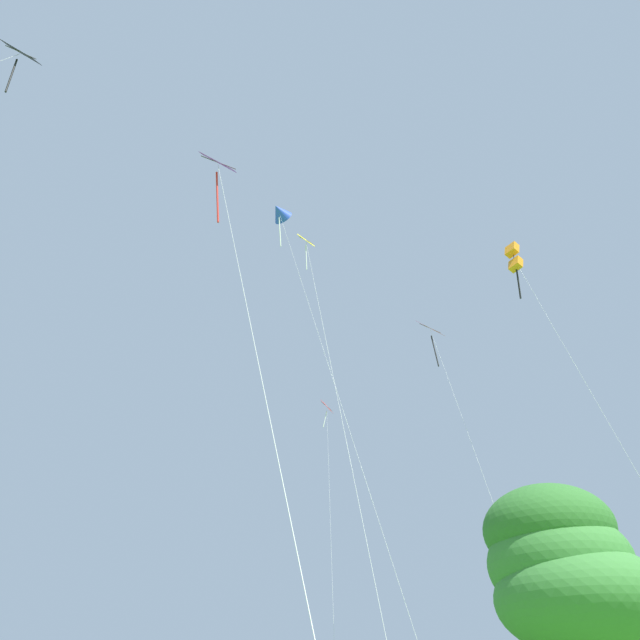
{
  "coord_description": "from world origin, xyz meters",
  "views": [
    {
      "loc": [
        -1.32,
        -4.02,
        1.65
      ],
      "look_at": [
        7.7,
        21.13,
        20.09
      ],
      "focal_mm": 31.95,
      "sensor_mm": 36.0,
      "label": 1
    }
  ],
  "objects_px": {
    "kite_orange_box": "(514,259)",
    "kite_purple_streamer": "(219,177)",
    "kite_pink_low": "(434,341)",
    "kite_red_high": "(327,419)",
    "kite_yellow_diamond": "(310,262)",
    "kite_blue_delta": "(280,212)",
    "kite_black_large": "(6,63)",
    "tree_left_oak": "(565,571)"
  },
  "relations": [
    {
      "from": "kite_purple_streamer",
      "to": "tree_left_oak",
      "type": "relative_size",
      "value": 1.92
    },
    {
      "from": "kite_pink_low",
      "to": "kite_black_large",
      "type": "height_order",
      "value": "kite_black_large"
    },
    {
      "from": "kite_yellow_diamond",
      "to": "tree_left_oak",
      "type": "relative_size",
      "value": 2.24
    },
    {
      "from": "kite_red_high",
      "to": "tree_left_oak",
      "type": "height_order",
      "value": "kite_red_high"
    },
    {
      "from": "kite_orange_box",
      "to": "tree_left_oak",
      "type": "distance_m",
      "value": 17.08
    },
    {
      "from": "kite_yellow_diamond",
      "to": "kite_red_high",
      "type": "bearing_deg",
      "value": 67.97
    },
    {
      "from": "kite_blue_delta",
      "to": "kite_red_high",
      "type": "xyz_separation_m",
      "value": [
        11.04,
        20.64,
        -4.64
      ]
    },
    {
      "from": "kite_pink_low",
      "to": "kite_purple_streamer",
      "type": "bearing_deg",
      "value": -141.54
    },
    {
      "from": "kite_blue_delta",
      "to": "kite_red_high",
      "type": "distance_m",
      "value": 23.86
    },
    {
      "from": "kite_purple_streamer",
      "to": "kite_yellow_diamond",
      "type": "height_order",
      "value": "kite_yellow_diamond"
    },
    {
      "from": "kite_blue_delta",
      "to": "kite_orange_box",
      "type": "bearing_deg",
      "value": -29.07
    },
    {
      "from": "kite_purple_streamer",
      "to": "kite_blue_delta",
      "type": "distance_m",
      "value": 18.33
    },
    {
      "from": "kite_pink_low",
      "to": "kite_black_large",
      "type": "xyz_separation_m",
      "value": [
        -25.51,
        -11.89,
        0.29
      ]
    },
    {
      "from": "kite_orange_box",
      "to": "kite_red_high",
      "type": "xyz_separation_m",
      "value": [
        -1.55,
        27.63,
        1.56
      ]
    },
    {
      "from": "kite_orange_box",
      "to": "kite_purple_streamer",
      "type": "bearing_deg",
      "value": -162.72
    },
    {
      "from": "kite_orange_box",
      "to": "tree_left_oak",
      "type": "height_order",
      "value": "kite_orange_box"
    },
    {
      "from": "kite_purple_streamer",
      "to": "kite_black_large",
      "type": "bearing_deg",
      "value": 169.93
    },
    {
      "from": "kite_red_high",
      "to": "kite_yellow_diamond",
      "type": "bearing_deg",
      "value": -112.03
    },
    {
      "from": "kite_blue_delta",
      "to": "kite_pink_low",
      "type": "bearing_deg",
      "value": 3.99
    },
    {
      "from": "kite_yellow_diamond",
      "to": "kite_black_large",
      "type": "height_order",
      "value": "kite_black_large"
    },
    {
      "from": "kite_orange_box",
      "to": "kite_pink_low",
      "type": "distance_m",
      "value": 7.99
    },
    {
      "from": "kite_purple_streamer",
      "to": "kite_blue_delta",
      "type": "xyz_separation_m",
      "value": [
        5.5,
        12.62,
        12.11
      ]
    },
    {
      "from": "kite_orange_box",
      "to": "kite_black_large",
      "type": "height_order",
      "value": "kite_orange_box"
    },
    {
      "from": "kite_yellow_diamond",
      "to": "kite_orange_box",
      "type": "bearing_deg",
      "value": -2.21
    },
    {
      "from": "kite_pink_low",
      "to": "tree_left_oak",
      "type": "xyz_separation_m",
      "value": [
        0.19,
        -7.22,
        -15.77
      ]
    },
    {
      "from": "kite_orange_box",
      "to": "kite_black_large",
      "type": "xyz_separation_m",
      "value": [
        -26.7,
        -4.09,
        -0.99
      ]
    },
    {
      "from": "kite_pink_low",
      "to": "tree_left_oak",
      "type": "distance_m",
      "value": 17.34
    },
    {
      "from": "kite_black_large",
      "to": "kite_purple_streamer",
      "type": "bearing_deg",
      "value": -10.07
    },
    {
      "from": "kite_pink_low",
      "to": "kite_black_large",
      "type": "distance_m",
      "value": 28.15
    },
    {
      "from": "kite_black_large",
      "to": "kite_red_high",
      "type": "bearing_deg",
      "value": 51.59
    },
    {
      "from": "tree_left_oak",
      "to": "kite_pink_low",
      "type": "bearing_deg",
      "value": 91.47
    },
    {
      "from": "tree_left_oak",
      "to": "kite_purple_streamer",
      "type": "bearing_deg",
      "value": -160.06
    },
    {
      "from": "kite_purple_streamer",
      "to": "kite_red_high",
      "type": "xyz_separation_m",
      "value": [
        16.54,
        33.26,
        7.47
      ]
    },
    {
      "from": "kite_pink_low",
      "to": "kite_blue_delta",
      "type": "bearing_deg",
      "value": -176.01
    },
    {
      "from": "kite_blue_delta",
      "to": "tree_left_oak",
      "type": "relative_size",
      "value": 3.03
    },
    {
      "from": "kite_pink_low",
      "to": "kite_red_high",
      "type": "distance_m",
      "value": 20.05
    },
    {
      "from": "kite_purple_streamer",
      "to": "kite_pink_low",
      "type": "relative_size",
      "value": 0.81
    },
    {
      "from": "kite_blue_delta",
      "to": "kite_black_large",
      "type": "relative_size",
      "value": 1.24
    },
    {
      "from": "kite_red_high",
      "to": "kite_black_large",
      "type": "distance_m",
      "value": 40.57
    },
    {
      "from": "kite_blue_delta",
      "to": "tree_left_oak",
      "type": "xyz_separation_m",
      "value": [
        11.58,
        -6.43,
        -23.24
      ]
    },
    {
      "from": "kite_black_large",
      "to": "kite_yellow_diamond",
      "type": "bearing_deg",
      "value": 17.9
    },
    {
      "from": "kite_orange_box",
      "to": "kite_yellow_diamond",
      "type": "relative_size",
      "value": 1.09
    }
  ]
}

